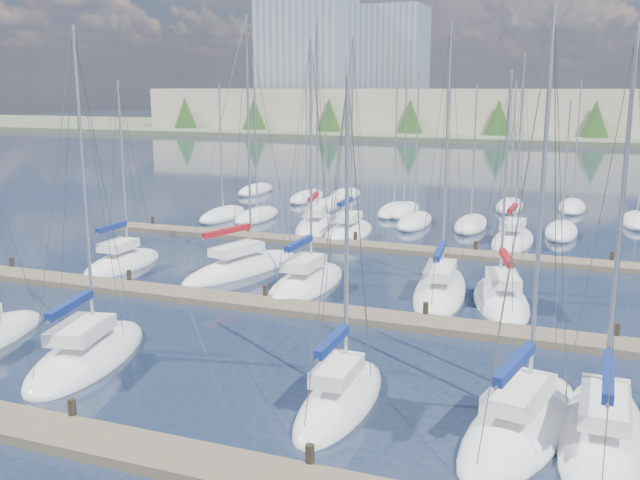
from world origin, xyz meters
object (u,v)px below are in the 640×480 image
(sailboat_p, at_px, (513,240))
(sailboat_n, at_px, (316,225))
(sailboat_f, at_px, (602,435))
(sailboat_e, at_px, (521,424))
(sailboat_d, at_px, (340,400))
(sailboat_o, at_px, (349,232))
(sailboat_l, at_px, (501,300))
(sailboat_h, at_px, (123,263))
(sailboat_j, at_px, (307,283))
(sailboat_c, at_px, (87,355))
(sailboat_i, at_px, (242,267))
(sailboat_k, at_px, (440,290))

(sailboat_p, distance_m, sailboat_n, 14.43)
(sailboat_f, bearing_deg, sailboat_n, 126.80)
(sailboat_p, distance_m, sailboat_f, 28.14)
(sailboat_e, xyz_separation_m, sailboat_d, (-5.79, -0.39, 0.01))
(sailboat_e, relative_size, sailboat_o, 0.92)
(sailboat_l, height_order, sailboat_f, sailboat_f)
(sailboat_h, bearing_deg, sailboat_j, -1.11)
(sailboat_f, bearing_deg, sailboat_j, 140.34)
(sailboat_l, bearing_deg, sailboat_c, -150.77)
(sailboat_i, height_order, sailboat_k, sailboat_i)
(sailboat_p, bearing_deg, sailboat_e, -81.63)
(sailboat_l, distance_m, sailboat_n, 21.25)
(sailboat_j, bearing_deg, sailboat_k, 9.01)
(sailboat_l, bearing_deg, sailboat_d, -118.89)
(sailboat_f, bearing_deg, sailboat_h, 155.48)
(sailboat_j, distance_m, sailboat_e, 17.64)
(sailboat_e, bearing_deg, sailboat_p, 107.66)
(sailboat_n, bearing_deg, sailboat_k, -60.89)
(sailboat_c, distance_m, sailboat_o, 26.49)
(sailboat_j, distance_m, sailboat_f, 19.24)
(sailboat_c, bearing_deg, sailboat_l, 31.57)
(sailboat_j, bearing_deg, sailboat_i, 160.42)
(sailboat_p, relative_size, sailboat_k, 0.93)
(sailboat_k, bearing_deg, sailboat_e, -75.21)
(sailboat_d, xyz_separation_m, sailboat_f, (8.11, 0.55, -0.01))
(sailboat_c, relative_size, sailboat_j, 0.98)
(sailboat_e, bearing_deg, sailboat_n, 133.39)
(sailboat_c, relative_size, sailboat_l, 1.12)
(sailboat_o, bearing_deg, sailboat_l, -49.84)
(sailboat_i, bearing_deg, sailboat_k, 12.54)
(sailboat_o, distance_m, sailboat_f, 31.17)
(sailboat_c, height_order, sailboat_f, sailboat_c)
(sailboat_c, height_order, sailboat_k, sailboat_k)
(sailboat_l, bearing_deg, sailboat_p, 79.69)
(sailboat_l, distance_m, sailboat_p, 14.54)
(sailboat_j, relative_size, sailboat_h, 1.18)
(sailboat_p, xyz_separation_m, sailboat_n, (-14.43, 0.07, 0.01))
(sailboat_l, xyz_separation_m, sailboat_k, (-3.10, 0.52, 0.01))
(sailboat_j, distance_m, sailboat_p, 17.56)
(sailboat_d, height_order, sailboat_k, sailboat_k)
(sailboat_l, relative_size, sailboat_d, 1.04)
(sailboat_c, bearing_deg, sailboat_p, 52.98)
(sailboat_p, xyz_separation_m, sailboat_k, (-2.05, -13.99, -0.00))
(sailboat_j, height_order, sailboat_l, sailboat_j)
(sailboat_l, relative_size, sailboat_f, 0.92)
(sailboat_l, distance_m, sailboat_k, 3.14)
(sailboat_j, height_order, sailboat_k, sailboat_k)
(sailboat_p, height_order, sailboat_k, sailboat_k)
(sailboat_l, distance_m, sailboat_d, 14.06)
(sailboat_j, bearing_deg, sailboat_f, -40.42)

